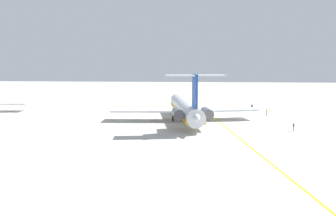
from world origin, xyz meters
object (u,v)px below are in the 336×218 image
ground_crew_near_tail (252,106)px  safety_cone_wingtip (221,109)px  main_jetliner (185,108)px  ground_crew_portside (267,111)px  safety_cone_nose (140,109)px  ground_crew_near_nose (294,126)px

ground_crew_near_tail → safety_cone_wingtip: bearing=121.8°
main_jetliner → ground_crew_portside: bearing=-73.1°
main_jetliner → safety_cone_nose: size_ratio=71.27×
main_jetliner → safety_cone_wingtip: size_ratio=71.27×
ground_crew_portside → ground_crew_near_tail: bearing=-47.4°
ground_crew_near_tail → ground_crew_portside: size_ratio=1.00×
ground_crew_near_tail → safety_cone_wingtip: ground_crew_near_tail is taller
ground_crew_portside → safety_cone_wingtip: ground_crew_portside is taller
safety_cone_wingtip → safety_cone_nose: bearing=95.5°
main_jetliner → ground_crew_near_tail: bearing=-50.4°
ground_crew_near_nose → ground_crew_portside: size_ratio=0.93×
main_jetliner → ground_crew_near_tail: main_jetliner is taller
safety_cone_nose → main_jetliner: bearing=-144.0°
ground_crew_near_nose → ground_crew_portside: (20.38, 1.47, 0.08)m
main_jetliner → ground_crew_portside: size_ratio=21.75×
ground_crew_near_nose → safety_cone_wingtip: size_ratio=3.06×
main_jetliner → ground_crew_portside: main_jetliner is taller
ground_crew_near_tail → safety_cone_wingtip: (-0.09, 8.67, -0.86)m
safety_cone_wingtip → main_jetliner: bearing=155.0°
safety_cone_wingtip → ground_crew_near_tail: bearing=-89.4°
ground_crew_portside → safety_cone_nose: ground_crew_portside is taller
ground_crew_portside → main_jetliner: bearing=57.7°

